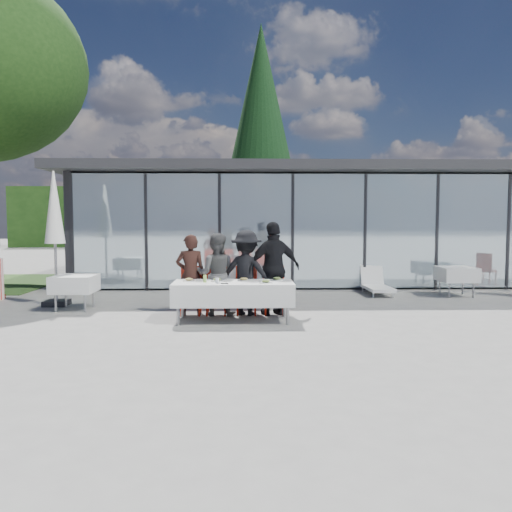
{
  "coord_description": "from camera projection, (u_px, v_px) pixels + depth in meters",
  "views": [
    {
      "loc": [
        -0.29,
        -9.26,
        1.89
      ],
      "look_at": [
        -0.02,
        1.2,
        1.16
      ],
      "focal_mm": 35.0,
      "sensor_mm": 36.0,
      "label": 1
    }
  ],
  "objects": [
    {
      "name": "drinking_glasses",
      "position": [
        217.0,
        280.0,
        9.2
      ],
      "size": [
        0.07,
        0.07,
        0.1
      ],
      "color": "silver",
      "rests_on": "dining_table"
    },
    {
      "name": "lounger",
      "position": [
        376.0,
        284.0,
        12.98
      ],
      "size": [
        0.63,
        1.34,
        0.72
      ],
      "color": "white",
      "rests_on": "ground"
    },
    {
      "name": "spare_chair_b",
      "position": [
        487.0,
        270.0,
        13.85
      ],
      "size": [
        0.62,
        0.62,
        0.97
      ],
      "color": "#B01B0B",
      "rests_on": "ground"
    },
    {
      "name": "conifer_tree",
      "position": [
        261.0,
        128.0,
        21.93
      ],
      "size": [
        4.0,
        4.0,
        10.5
      ],
      "color": "#382316",
      "rests_on": "ground"
    },
    {
      "name": "diner_chair_d",
      "position": [
        274.0,
        288.0,
        10.19
      ],
      "size": [
        0.44,
        0.44,
        0.97
      ],
      "color": "#B01B0B",
      "rests_on": "ground"
    },
    {
      "name": "diner_a",
      "position": [
        191.0,
        275.0,
        10.01
      ],
      "size": [
        0.64,
        0.64,
        1.63
      ],
      "primitive_type": "imported",
      "rotation": [
        0.0,
        0.0,
        3.21
      ],
      "color": "#321B16",
      "rests_on": "ground"
    },
    {
      "name": "diner_d",
      "position": [
        274.0,
        268.0,
        10.04
      ],
      "size": [
        1.41,
        1.41,
        1.89
      ],
      "primitive_type": "imported",
      "rotation": [
        0.0,
        0.0,
        3.48
      ],
      "color": "black",
      "rests_on": "ground"
    },
    {
      "name": "plate_d",
      "position": [
        277.0,
        279.0,
        9.65
      ],
      "size": [
        0.25,
        0.25,
        0.07
      ],
      "color": "white",
      "rests_on": "dining_table"
    },
    {
      "name": "pavilion",
      "position": [
        309.0,
        214.0,
        17.41
      ],
      "size": [
        14.8,
        8.8,
        3.44
      ],
      "color": "gray",
      "rests_on": "ground"
    },
    {
      "name": "treeline",
      "position": [
        220.0,
        217.0,
        37.09
      ],
      "size": [
        62.5,
        2.0,
        4.4
      ],
      "color": "black",
      "rests_on": "ground"
    },
    {
      "name": "plate_a",
      "position": [
        189.0,
        280.0,
        9.48
      ],
      "size": [
        0.25,
        0.25,
        0.07
      ],
      "color": "white",
      "rests_on": "dining_table"
    },
    {
      "name": "dining_table",
      "position": [
        233.0,
        293.0,
        9.42
      ],
      "size": [
        2.26,
        0.96,
        0.75
      ],
      "color": "silver",
      "rests_on": "ground"
    },
    {
      "name": "diner_c",
      "position": [
        246.0,
        273.0,
        10.03
      ],
      "size": [
        1.38,
        1.38,
        1.71
      ],
      "primitive_type": "imported",
      "rotation": [
        0.0,
        0.0,
        2.85
      ],
      "color": "black",
      "rests_on": "ground"
    },
    {
      "name": "juice_bottle",
      "position": [
        205.0,
        279.0,
        9.31
      ],
      "size": [
        0.06,
        0.06,
        0.14
      ],
      "primitive_type": "cylinder",
      "color": "#95C853",
      "rests_on": "dining_table"
    },
    {
      "name": "plate_extra",
      "position": [
        266.0,
        282.0,
        9.19
      ],
      "size": [
        0.25,
        0.25,
        0.07
      ],
      "color": "white",
      "rests_on": "dining_table"
    },
    {
      "name": "diner_chair_c",
      "position": [
        246.0,
        288.0,
        10.17
      ],
      "size": [
        0.44,
        0.44,
        0.97
      ],
      "color": "#B01B0B",
      "rests_on": "ground"
    },
    {
      "name": "ground",
      "position": [
        259.0,
        322.0,
        9.37
      ],
      "size": [
        90.0,
        90.0,
        0.0
      ],
      "primitive_type": "plane",
      "color": "gray",
      "rests_on": "ground"
    },
    {
      "name": "diner_b",
      "position": [
        216.0,
        274.0,
        10.02
      ],
      "size": [
        0.88,
        0.88,
        1.65
      ],
      "primitive_type": "imported",
      "rotation": [
        0.0,
        0.0,
        3.03
      ],
      "color": "#555555",
      "rests_on": "ground"
    },
    {
      "name": "spare_table_right",
      "position": [
        457.0,
        274.0,
        12.57
      ],
      "size": [
        0.86,
        0.86,
        0.74
      ],
      "color": "silver",
      "rests_on": "ground"
    },
    {
      "name": "plate_b",
      "position": [
        217.0,
        280.0,
        9.48
      ],
      "size": [
        0.25,
        0.25,
        0.07
      ],
      "color": "white",
      "rests_on": "dining_table"
    },
    {
      "name": "spare_table_left",
      "position": [
        75.0,
        284.0,
        10.64
      ],
      "size": [
        0.86,
        0.86,
        0.74
      ],
      "color": "silver",
      "rests_on": "ground"
    },
    {
      "name": "diner_chair_b",
      "position": [
        217.0,
        288.0,
        10.16
      ],
      "size": [
        0.44,
        0.44,
        0.97
      ],
      "color": "#B01B0B",
      "rests_on": "ground"
    },
    {
      "name": "diner_chair_a",
      "position": [
        191.0,
        288.0,
        10.15
      ],
      "size": [
        0.44,
        0.44,
        0.97
      ],
      "color": "#B01B0B",
      "rests_on": "ground"
    },
    {
      "name": "folded_eyeglasses",
      "position": [
        225.0,
        283.0,
        9.11
      ],
      "size": [
        0.14,
        0.03,
        0.01
      ],
      "primitive_type": "cube",
      "color": "black",
      "rests_on": "dining_table"
    },
    {
      "name": "plate_c",
      "position": [
        244.0,
        280.0,
        9.55
      ],
      "size": [
        0.25,
        0.25,
        0.07
      ],
      "color": "white",
      "rests_on": "dining_table"
    },
    {
      "name": "market_umbrella",
      "position": [
        54.0,
        217.0,
        11.07
      ],
      "size": [
        0.5,
        0.5,
        3.0
      ],
      "color": "black",
      "rests_on": "ground"
    }
  ]
}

